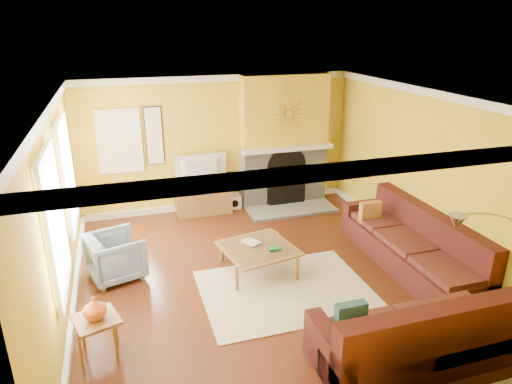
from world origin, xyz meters
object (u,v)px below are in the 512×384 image
object	(u,v)px
side_table	(99,337)
arc_lamp	(492,292)
coffee_table	(258,259)
sectional_sofa	(371,263)
media_console	(203,198)
armchair	(116,256)

from	to	relation	value
side_table	arc_lamp	bearing A→B (deg)	-19.02
coffee_table	arc_lamp	size ratio (longest dim) A/B	0.54
coffee_table	sectional_sofa	bearing A→B (deg)	-37.14
arc_lamp	side_table	bearing A→B (deg)	160.98
sectional_sofa	side_table	bearing A→B (deg)	-175.39
coffee_table	media_console	xyz separation A→B (m)	(-0.37, 2.55, 0.10)
media_console	arc_lamp	bearing A→B (deg)	-68.11
coffee_table	armchair	distance (m)	2.16
armchair	arc_lamp	xyz separation A→B (m)	(3.86, -3.18, 0.60)
coffee_table	arc_lamp	xyz separation A→B (m)	(1.75, -2.73, 0.75)
armchair	arc_lamp	world-z (taller)	arc_lamp
armchair	arc_lamp	size ratio (longest dim) A/B	0.40
side_table	sectional_sofa	bearing A→B (deg)	4.61
arc_lamp	sectional_sofa	bearing A→B (deg)	103.26
sectional_sofa	arc_lamp	xyz separation A→B (m)	(0.40, -1.71, 0.51)
media_console	armchair	size ratio (longest dim) A/B	1.43
sectional_sofa	coffee_table	world-z (taller)	sectional_sofa
media_console	side_table	world-z (taller)	media_console
armchair	side_table	bearing A→B (deg)	156.40
media_console	arc_lamp	world-z (taller)	arc_lamp
coffee_table	media_console	distance (m)	2.58
coffee_table	armchair	world-z (taller)	armchair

